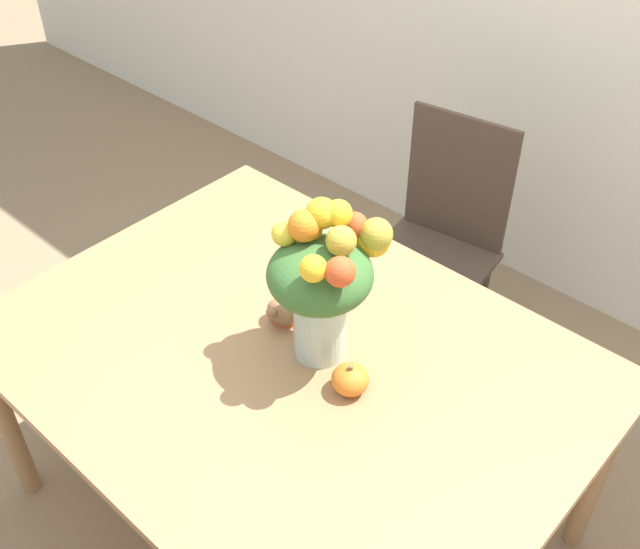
# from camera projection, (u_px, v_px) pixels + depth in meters

# --- Properties ---
(ground_plane) EXTENTS (12.00, 12.00, 0.00)m
(ground_plane) POSITION_uv_depth(u_px,v_px,m) (294.00, 511.00, 2.44)
(ground_plane) COLOR #8E7556
(dining_table) EXTENTS (1.56, 1.17, 0.73)m
(dining_table) POSITION_uv_depth(u_px,v_px,m) (288.00, 372.00, 2.02)
(dining_table) COLOR #9E754C
(dining_table) RESTS_ON ground_plane
(flower_vase) EXTENTS (0.28, 0.32, 0.44)m
(flower_vase) POSITION_uv_depth(u_px,v_px,m) (323.00, 280.00, 1.84)
(flower_vase) COLOR #B2CCBC
(flower_vase) RESTS_ON dining_table
(pumpkin) EXTENTS (0.09, 0.09, 0.09)m
(pumpkin) POSITION_uv_depth(u_px,v_px,m) (350.00, 379.00, 1.86)
(pumpkin) COLOR orange
(pumpkin) RESTS_ON dining_table
(turkey_figurine) EXTENTS (0.09, 0.13, 0.08)m
(turkey_figurine) POSITION_uv_depth(u_px,v_px,m) (285.00, 309.00, 2.06)
(turkey_figurine) COLOR #936642
(turkey_figurine) RESTS_ON dining_table
(dining_chair_near_window) EXTENTS (0.48, 0.48, 0.96)m
(dining_chair_near_window) POSITION_uv_depth(u_px,v_px,m) (437.00, 245.00, 2.74)
(dining_chair_near_window) COLOR #47382D
(dining_chair_near_window) RESTS_ON ground_plane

